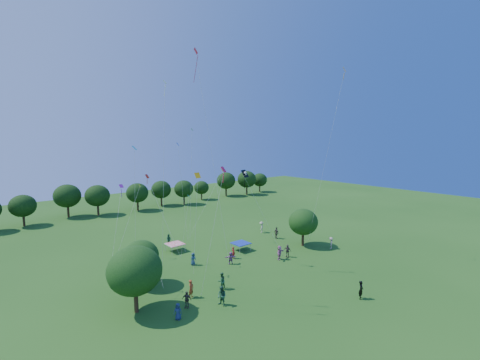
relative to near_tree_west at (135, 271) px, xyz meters
name	(u,v)px	position (x,y,z in m)	size (l,w,h in m)	color
ground	(348,327)	(12.52, -13.65, -3.91)	(160.00, 160.00, 0.00)	#27571A
near_tree_west	(135,271)	(0.00, 0.00, 0.00)	(4.85, 4.85, 6.10)	#422B19
near_tree_north	(141,256)	(2.56, 4.77, -0.66)	(3.73, 3.73, 4.94)	#422B19
near_tree_east	(303,222)	(25.98, 2.07, -0.32)	(4.25, 4.25, 5.51)	#422B19
treeline	(107,194)	(10.79, 41.78, 0.18)	(88.01, 8.77, 6.77)	#422B19
tent_red_stripe	(175,244)	(10.44, 12.00, -2.87)	(2.20, 2.20, 1.10)	red
tent_blue	(241,243)	(17.69, 6.38, -2.87)	(2.20, 2.20, 1.10)	#182F9C
man_in_black	(361,290)	(17.81, -11.76, -3.00)	(0.68, 0.44, 1.82)	black
crowd_person_0	(131,262)	(3.40, 9.83, -3.05)	(0.84, 0.46, 1.71)	navy
crowd_person_1	(191,289)	(5.21, -0.86, -3.01)	(0.67, 0.43, 1.81)	#95381B
crowd_person_2	(222,296)	(6.60, -4.07, -2.97)	(0.93, 0.50, 1.89)	#204C33
crowd_person_3	(149,283)	(2.58, 3.14, -3.02)	(1.17, 0.52, 1.78)	beige
crowd_person_4	(187,299)	(3.89, -2.26, -3.12)	(0.93, 0.42, 1.58)	#3C3530
crowd_person_5	(280,253)	(19.33, 0.49, -3.00)	(1.71, 0.61, 1.83)	#AC6492
crowd_person_6	(193,259)	(9.75, 6.10, -3.13)	(0.77, 0.42, 1.57)	navy
crowd_person_7	(233,253)	(14.96, 4.62, -3.13)	(0.58, 0.38, 1.56)	maroon
crowd_person_8	(221,281)	(8.60, -1.32, -3.02)	(0.88, 0.47, 1.78)	#265935
crowd_person_9	(331,243)	(28.04, -1.34, -3.07)	(1.10, 0.49, 1.68)	#A59584
crowd_person_10	(287,251)	(20.77, 0.42, -3.05)	(1.01, 0.46, 1.72)	#493E3A
crowd_person_11	(231,258)	(13.52, 3.36, -3.12)	(1.47, 0.53, 1.58)	#975894
crowd_person_12	(178,311)	(2.28, -3.50, -3.18)	(0.72, 0.39, 1.46)	navy
crowd_person_13	(132,271)	(2.49, 7.46, -3.10)	(0.60, 0.39, 1.61)	maroon
crowd_person_14	(169,240)	(11.00, 14.92, -3.09)	(0.81, 0.44, 1.63)	#24543A
crowd_person_15	(261,227)	(25.95, 10.79, -2.97)	(1.23, 0.55, 1.88)	#A9A687
crowd_person_16	(276,233)	(25.51, 6.92, -3.00)	(1.07, 0.49, 1.82)	#474139
pirate_kite	(246,176)	(15.01, 2.20, 7.26)	(4.91, 2.45, 10.54)	black
red_high_kite	(202,94)	(10.33, 4.46, 16.69)	(1.89, 4.28, 24.43)	red
small_kite_0	(220,193)	(6.06, -4.58, 6.99)	(1.83, 1.86, 11.87)	#F70E3F
small_kite_1	(217,180)	(17.42, 11.47, 5.57)	(5.76, 1.25, 9.99)	#FDA30D
small_kite_2	(336,108)	(26.32, -2.58, 15.61)	(1.60, 4.26, 23.27)	orange
small_kite_3	(191,165)	(12.32, 10.33, 8.19)	(0.75, 2.23, 15.67)	#287D16
small_kite_4	(180,169)	(10.87, 10.78, 7.64)	(2.19, 1.56, 13.80)	blue
small_kite_5	(120,198)	(3.66, 13.47, 4.20)	(3.74, 5.53, 8.46)	purple
small_kite_6	(164,149)	(3.32, 0.29, 10.73)	(0.71, 1.03, 19.46)	white
small_kite_7	(135,169)	(3.49, 7.87, 8.32)	(1.37, 1.87, 13.51)	#0C9ABC
small_kite_8	(152,190)	(6.36, 9.73, 5.46)	(2.35, 4.61, 9.95)	red
small_kite_9	(197,190)	(7.16, 0.85, 6.42)	(0.75, 0.68, 10.85)	#FFB00D
small_kite_10	(134,203)	(4.36, 10.72, 3.88)	(4.70, 2.78, 8.73)	#AFC411
small_kite_11	(188,206)	(9.25, 6.29, 3.61)	(1.56, 0.62, 7.57)	#1C9E58
small_kite_12	(155,258)	(3.08, 2.58, -0.33)	(0.47, 2.77, 2.89)	blue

